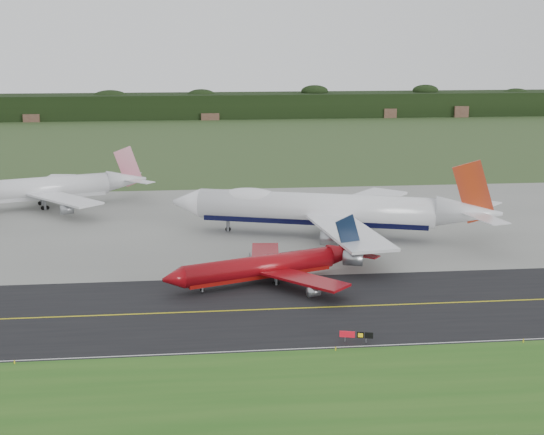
{
  "coord_description": "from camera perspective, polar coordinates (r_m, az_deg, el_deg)",
  "views": [
    {
      "loc": [
        -11.35,
        -114.07,
        41.56
      ],
      "look_at": [
        2.63,
        22.0,
        8.31
      ],
      "focal_mm": 50.0,
      "sensor_mm": 36.0,
      "label": 1
    }
  ],
  "objects": [
    {
      "name": "taxiway_centreline",
      "position": [
        118.19,
        0.02,
        -6.91
      ],
      "size": [
        400.0,
        0.4,
        0.0
      ],
      "primitive_type": "cube",
      "color": "gold",
      "rests_on": "taxiway"
    },
    {
      "name": "apron",
      "position": [
        170.6,
        -1.87,
        -0.44
      ],
      "size": [
        400.0,
        78.0,
        0.01
      ],
      "primitive_type": "cube",
      "color": "gray",
      "rests_on": "ground"
    },
    {
      "name": "taxiway_edge_line",
      "position": [
        103.91,
        0.91,
        -9.9
      ],
      "size": [
        400.0,
        0.25,
        0.0
      ],
      "primitive_type": "cube",
      "color": "silver",
      "rests_on": "taxiway"
    },
    {
      "name": "edge_marker_right",
      "position": [
        111.59,
        18.4,
        -8.8
      ],
      "size": [
        0.16,
        0.16,
        0.5
      ],
      "primitive_type": "cylinder",
      "color": "yellow",
      "rests_on": "ground"
    },
    {
      "name": "taxiway",
      "position": [
        118.2,
        0.02,
        -6.92
      ],
      "size": [
        400.0,
        32.0,
        0.02
      ],
      "primitive_type": "cube",
      "color": "black",
      "rests_on": "ground"
    },
    {
      "name": "edge_marker_left",
      "position": [
        105.04,
        -18.82,
        -10.27
      ],
      "size": [
        0.16,
        0.16,
        0.5
      ],
      "primitive_type": "cylinder",
      "color": "yellow",
      "rests_on": "ground"
    },
    {
      "name": "jet_red_737",
      "position": [
        130.04,
        -0.12,
        -3.66
      ],
      "size": [
        37.02,
        29.32,
        10.3
      ],
      "color": "maroon",
      "rests_on": "ground"
    },
    {
      "name": "horizon_treeline",
      "position": [
        389.67,
        -4.21,
        8.31
      ],
      "size": [
        700.0,
        25.0,
        12.0
      ],
      "color": "black",
      "rests_on": "ground"
    },
    {
      "name": "edge_marker_center",
      "position": [
        103.9,
        4.81,
        -9.82
      ],
      "size": [
        0.16,
        0.16,
        0.5
      ],
      "primitive_type": "cylinder",
      "color": "yellow",
      "rests_on": "ground"
    },
    {
      "name": "ground",
      "position": [
        121.93,
        -0.17,
        -6.26
      ],
      "size": [
        600.0,
        600.0,
        0.0
      ],
      "primitive_type": "plane",
      "color": "#324A22",
      "rests_on": "ground"
    },
    {
      "name": "jet_ba_747",
      "position": [
        158.32,
        4.14,
        0.61
      ],
      "size": [
        67.62,
        54.7,
        17.36
      ],
      "color": "white",
      "rests_on": "ground"
    },
    {
      "name": "taxiway_sign",
      "position": [
        106.44,
        6.35,
        -8.77
      ],
      "size": [
        4.53,
        1.29,
        1.54
      ],
      "color": "slate",
      "rests_on": "ground"
    },
    {
      "name": "grass_verge",
      "position": [
        90.04,
        2.11,
        -13.83
      ],
      "size": [
        400.0,
        30.0,
        0.01
      ],
      "primitive_type": "cube",
      "color": "#275E1B",
      "rests_on": "ground"
    },
    {
      "name": "jet_star_tail",
      "position": [
        193.67,
        -16.97,
        2.08
      ],
      "size": [
        51.69,
        42.14,
        13.93
      ],
      "color": "white",
      "rests_on": "ground"
    }
  ]
}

